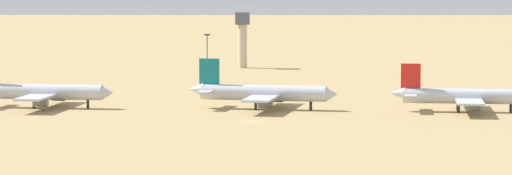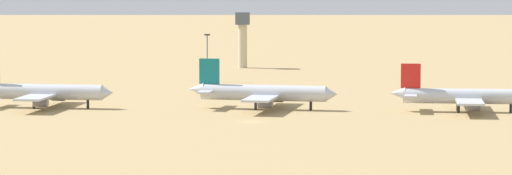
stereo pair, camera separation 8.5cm
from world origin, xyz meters
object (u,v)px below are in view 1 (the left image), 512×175
Objects in this scene: control_tower at (242,34)px; parked_jet_teal_2 at (262,93)px; light_pole_east at (207,54)px; parked_jet_red_3 at (463,96)px; parked_jet_navy_1 at (41,92)px.

parked_jet_teal_2 is at bearing -86.82° from control_tower.
parked_jet_red_3 is at bearing -51.60° from light_pole_east.
parked_jet_red_3 is 1.81× the size of control_tower.
parked_jet_navy_1 is 86.47m from light_pole_east.
parked_jet_navy_1 is at bearing -109.99° from control_tower.
parked_jet_teal_2 is at bearing -77.50° from light_pole_east.
parked_jet_teal_2 is 81.78m from light_pole_east.
light_pole_east is (-17.67, 79.72, 4.60)m from parked_jet_teal_2.
parked_jet_navy_1 reaches higher than parked_jet_red_3.
parked_jet_teal_2 is 2.54× the size of light_pole_east.
light_pole_east reaches higher than parked_jet_red_3.
control_tower is at bearing 77.77° from parked_jet_navy_1.
parked_jet_red_3 is 2.40× the size of light_pole_east.
parked_jet_teal_2 is 50.41m from parked_jet_red_3.
control_tower reaches higher than parked_jet_teal_2.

